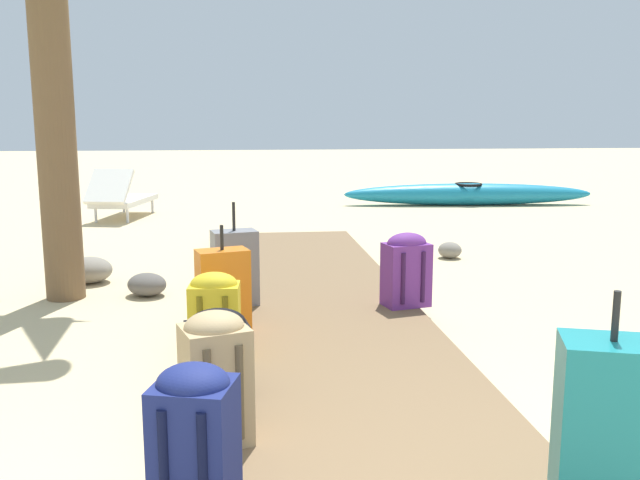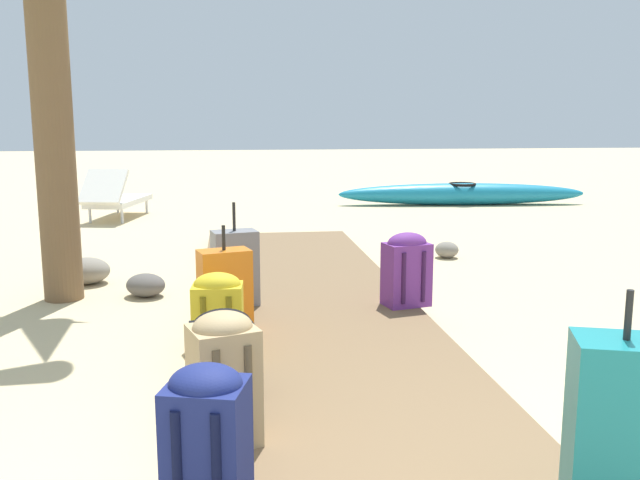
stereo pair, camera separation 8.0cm
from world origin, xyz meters
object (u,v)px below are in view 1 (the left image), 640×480
Objects in this scene: backpack_navy at (195,436)px; backpack_purple at (406,267)px; suitcase_teal at (606,442)px; suitcase_grey at (235,268)px; backpack_yellow at (215,312)px; lounge_chair at (121,197)px; backpack_black at (217,352)px; suitcase_orange at (223,291)px; backpack_tan at (216,374)px; kayak at (468,194)px.

backpack_purple reaches higher than backpack_navy.
backpack_navy is 0.65× the size of suitcase_teal.
suitcase_grey is (-1.31, 0.19, -0.01)m from backpack_purple.
suitcase_teal is at bearing -55.73° from backpack_yellow.
backpack_black is at bearing -77.06° from lounge_chair.
suitcase_grey reaches higher than suitcase_orange.
backpack_black is 0.80× the size of backpack_tan.
backpack_yellow is at bearing 92.24° from backpack_tan.
suitcase_orange is 0.69m from suitcase_grey.
kayak is at bearing 57.92° from suitcase_grey.
backpack_yellow is 0.87× the size of backpack_tan.
suitcase_grey reaches higher than kayak.
suitcase_orange is at bearing 89.82° from backpack_black.
suitcase_orange is (-1.38, -0.50, -0.02)m from backpack_purple.
backpack_tan is 0.14× the size of kayak.
backpack_tan is (-1.38, -2.12, 0.01)m from backpack_purple.
backpack_navy is at bearing -114.11° from kayak.
suitcase_teal is 3.43m from suitcase_grey.
suitcase_teal is 1.46× the size of backpack_tan.
backpack_yellow is (-0.04, -0.49, -0.01)m from suitcase_orange.
backpack_tan is at bearing -89.84° from suitcase_orange.
suitcase_grey is 2.31m from backpack_tan.
backpack_black is at bearing -116.45° from kayak.
suitcase_orange is 1.62m from backpack_tan.
lounge_chair is at bearing 101.05° from backpack_navy.
lounge_chair reaches higher than kayak.
suitcase_grey reaches higher than backpack_yellow.
backpack_purple is 0.35× the size of lounge_chair.
lounge_chair is at bearing 102.94° from backpack_black.
backpack_tan is (0.04, -1.13, 0.04)m from backpack_yellow.
backpack_black is 7.45m from lounge_chair.
backpack_navy is 10.23m from kayak.
backpack_tan is (-0.07, -2.31, 0.02)m from suitcase_grey.
suitcase_teal reaches higher than kayak.
kayak is at bearing 73.85° from suitcase_teal.
suitcase_orange reaches higher than kayak.
backpack_purple is at bearing -112.42° from kayak.
suitcase_orange is at bearing 90.16° from backpack_tan.
backpack_purple is 1.73m from backpack_yellow.
backpack_purple reaches higher than backpack_yellow.
backpack_yellow is 8.70m from kayak.
backpack_purple is 1.47m from suitcase_orange.
backpack_navy is 2.87m from suitcase_grey.
lounge_chair is at bearing 105.29° from suitcase_orange.
lounge_chair is at bearing 118.51° from backpack_purple.
backpack_purple reaches higher than backpack_black.
lounge_chair is 5.89m from kayak.
backpack_tan is at bearing 146.49° from suitcase_teal.
backpack_yellow reaches higher than kayak.
suitcase_orange is 0.17× the size of kayak.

